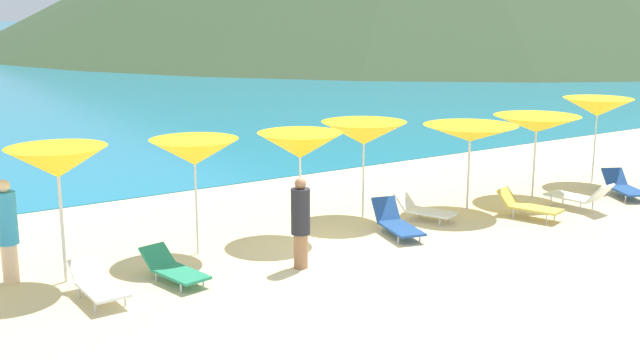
% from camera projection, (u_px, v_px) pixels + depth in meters
% --- Properties ---
extents(ground_plane, '(50.00, 100.00, 0.30)m').
position_uv_depth(ground_plane, '(155.00, 178.00, 22.50)').
color(ground_plane, beige).
extents(umbrella_2, '(1.82, 1.82, 2.42)m').
position_uv_depth(umbrella_2, '(57.00, 163.00, 12.92)').
color(umbrella_2, silver).
rests_on(umbrella_2, ground_plane).
extents(umbrella_3, '(1.84, 1.84, 2.29)m').
position_uv_depth(umbrella_3, '(194.00, 152.00, 14.52)').
color(umbrella_3, silver).
rests_on(umbrella_3, ground_plane).
extents(umbrella_4, '(1.94, 1.94, 2.23)m').
position_uv_depth(umbrella_4, '(300.00, 145.00, 15.70)').
color(umbrella_4, silver).
rests_on(umbrella_4, ground_plane).
extents(umbrella_5, '(1.98, 1.98, 2.24)m').
position_uv_depth(umbrella_5, '(364.00, 133.00, 17.22)').
color(umbrella_5, silver).
rests_on(umbrella_5, ground_plane).
extents(umbrella_6, '(2.42, 2.42, 2.07)m').
position_uv_depth(umbrella_6, '(470.00, 133.00, 17.85)').
color(umbrella_6, silver).
rests_on(umbrella_6, ground_plane).
extents(umbrella_7, '(2.17, 2.17, 2.12)m').
position_uv_depth(umbrella_7, '(537.00, 124.00, 19.12)').
color(umbrella_7, silver).
rests_on(umbrella_7, ground_plane).
extents(umbrella_8, '(1.91, 1.91, 2.37)m').
position_uv_depth(umbrella_8, '(598.00, 107.00, 20.76)').
color(umbrella_8, silver).
rests_on(umbrella_8, ground_plane).
extents(lounge_chair_1, '(0.81, 1.57, 0.52)m').
position_uv_depth(lounge_chair_1, '(174.00, 268.00, 13.37)').
color(lounge_chair_1, '#268C66').
rests_on(lounge_chair_1, ground_plane).
extents(lounge_chair_3, '(1.01, 1.49, 0.60)m').
position_uv_depth(lounge_chair_3, '(423.00, 209.00, 17.28)').
color(lounge_chair_3, white).
rests_on(lounge_chair_3, ground_plane).
extents(lounge_chair_5, '(0.96, 1.71, 0.67)m').
position_uv_depth(lounge_chair_5, '(396.00, 222.00, 16.19)').
color(lounge_chair_5, '#1E478C').
rests_on(lounge_chair_5, ground_plane).
extents(lounge_chair_6, '(0.96, 1.56, 0.62)m').
position_uv_depth(lounge_chair_6, '(528.00, 205.00, 17.48)').
color(lounge_chair_6, '#D8BF4C').
rests_on(lounge_chair_6, ground_plane).
extents(lounge_chair_7, '(0.60, 1.51, 0.54)m').
position_uv_depth(lounge_chair_7, '(98.00, 284.00, 12.52)').
color(lounge_chair_7, white).
rests_on(lounge_chair_7, ground_plane).
extents(lounge_chair_8, '(0.77, 1.61, 0.73)m').
position_uv_depth(lounge_chair_8, '(580.00, 196.00, 18.26)').
color(lounge_chair_8, white).
rests_on(lounge_chair_8, ground_plane).
extents(lounge_chair_9, '(1.24, 1.65, 0.62)m').
position_uv_depth(lounge_chair_9, '(624.00, 186.00, 19.54)').
color(lounge_chair_9, '#1E478C').
rests_on(lounge_chair_9, ground_plane).
extents(beachgoer_0, '(0.37, 0.37, 1.86)m').
position_uv_depth(beachgoer_0, '(7.00, 229.00, 13.12)').
color(beachgoer_0, beige).
rests_on(beachgoer_0, ground_plane).
extents(beachgoer_1, '(0.36, 0.36, 1.72)m').
position_uv_depth(beachgoer_1, '(301.00, 221.00, 13.92)').
color(beachgoer_1, '#A3704C').
rests_on(beachgoer_1, ground_plane).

